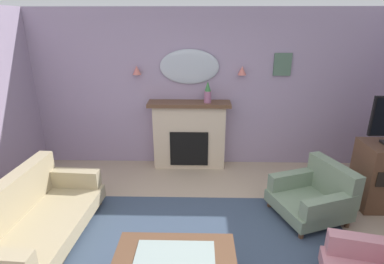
# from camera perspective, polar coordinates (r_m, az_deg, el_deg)

# --- Properties ---
(wall_back) EXTENTS (6.90, 0.10, 2.62)m
(wall_back) POSITION_cam_1_polar(r_m,az_deg,el_deg) (5.21, 3.32, 7.81)
(wall_back) COLOR #9E8CA8
(wall_back) RESTS_ON ground
(patterned_rug) EXTENTS (3.20, 2.40, 0.01)m
(patterned_rug) POSITION_cam_1_polar(r_m,az_deg,el_deg) (3.57, 4.21, -22.54)
(patterned_rug) COLOR #38475B
(patterned_rug) RESTS_ON ground
(fireplace) EXTENTS (1.36, 0.36, 1.16)m
(fireplace) POSITION_cam_1_polar(r_m,az_deg,el_deg) (5.21, -0.51, -0.66)
(fireplace) COLOR beige
(fireplace) RESTS_ON ground
(mantel_vase_left) EXTENTS (0.12, 0.12, 0.35)m
(mantel_vase_left) POSITION_cam_1_polar(r_m,az_deg,el_deg) (4.96, 2.95, 7.32)
(mantel_vase_left) COLOR #9E6084
(mantel_vase_left) RESTS_ON fireplace
(wall_mirror) EXTENTS (0.96, 0.06, 0.56)m
(wall_mirror) POSITION_cam_1_polar(r_m,az_deg,el_deg) (5.06, -0.50, 12.07)
(wall_mirror) COLOR #B2BCC6
(wall_sconce_left) EXTENTS (0.14, 0.14, 0.14)m
(wall_sconce_left) POSITION_cam_1_polar(r_m,az_deg,el_deg) (5.11, -10.27, 11.28)
(wall_sconce_left) COLOR #D17066
(wall_sconce_right) EXTENTS (0.14, 0.14, 0.14)m
(wall_sconce_right) POSITION_cam_1_polar(r_m,az_deg,el_deg) (5.06, 9.34, 11.25)
(wall_sconce_right) COLOR #D17066
(framed_picture) EXTENTS (0.28, 0.03, 0.36)m
(framed_picture) POSITION_cam_1_polar(r_m,az_deg,el_deg) (5.24, 16.53, 11.98)
(framed_picture) COLOR #4C6B56
(coffee_table) EXTENTS (1.10, 0.60, 0.45)m
(coffee_table) POSITION_cam_1_polar(r_m,az_deg,el_deg) (3.00, -3.17, -22.68)
(coffee_table) COLOR brown
(coffee_table) RESTS_ON ground
(floral_couch) EXTENTS (0.97, 1.76, 0.76)m
(floral_couch) POSITION_cam_1_polar(r_m,az_deg,el_deg) (4.03, -27.61, -13.90)
(floral_couch) COLOR tan
(floral_couch) RESTS_ON ground
(armchair_beside_couch) EXTENTS (1.04, 1.03, 0.71)m
(armchair_beside_couch) POSITION_cam_1_polar(r_m,az_deg,el_deg) (4.32, 21.98, -10.82)
(armchair_beside_couch) COLOR gray
(armchair_beside_couch) RESTS_ON ground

